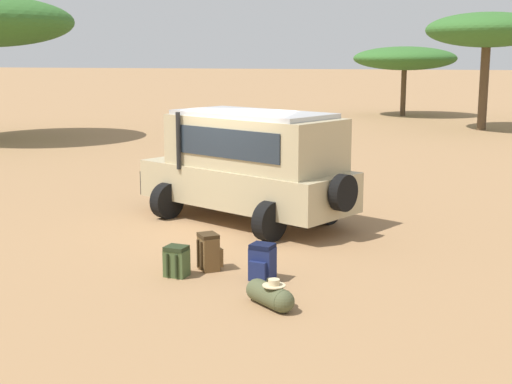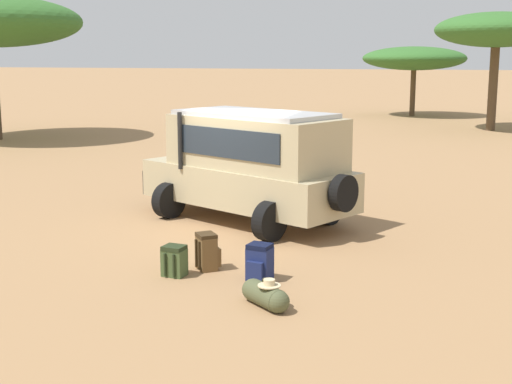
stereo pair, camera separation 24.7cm
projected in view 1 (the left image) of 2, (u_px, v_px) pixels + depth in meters
ground_plane at (231, 226)px, 15.38m from camera, size 320.00×320.00×0.00m
safari_vehicle at (249, 164)px, 15.55m from camera, size 5.34×3.95×2.44m
backpack_beside_front_wheel at (209, 252)px, 12.22m from camera, size 0.49×0.48×0.64m
backpack_cluster_center at (177, 261)px, 11.88m from camera, size 0.41×0.44×0.52m
backpack_near_rear_wheel at (262, 263)px, 11.65m from camera, size 0.43×0.46×0.61m
duffel_bag_low_black_case at (270, 295)px, 10.46m from camera, size 0.83×0.75×0.44m
acacia_tree_left_mid at (405, 59)px, 42.19m from camera, size 6.07×5.59×4.09m
acacia_tree_centre_back at (487, 31)px, 33.88m from camera, size 5.77×6.21×5.61m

